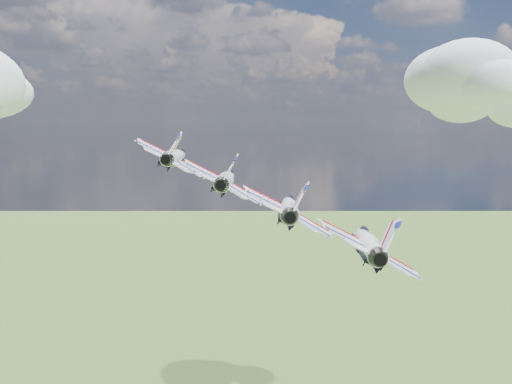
# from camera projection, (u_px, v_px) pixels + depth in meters

# --- Properties ---
(cloud_far) EXTENTS (65.66, 51.59, 25.80)m
(cloud_far) POSITION_uv_depth(u_px,v_px,m) (475.00, 90.00, 229.57)
(cloud_far) COLOR white
(jet_0) EXTENTS (12.67, 16.56, 9.25)m
(jet_0) POSITION_uv_depth(u_px,v_px,m) (176.00, 156.00, 80.48)
(jet_0) COLOR white
(jet_1) EXTENTS (12.67, 16.56, 9.25)m
(jet_1) POSITION_uv_depth(u_px,v_px,m) (227.00, 179.00, 72.98)
(jet_1) COLOR silver
(jet_2) EXTENTS (12.67, 16.56, 9.25)m
(jet_2) POSITION_uv_depth(u_px,v_px,m) (289.00, 207.00, 65.49)
(jet_2) COLOR silver
(jet_3) EXTENTS (12.67, 16.56, 9.25)m
(jet_3) POSITION_uv_depth(u_px,v_px,m) (367.00, 242.00, 57.99)
(jet_3) COLOR white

